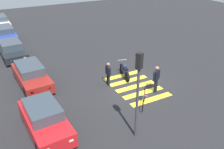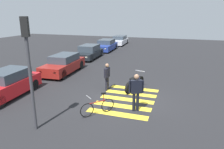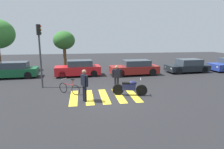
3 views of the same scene
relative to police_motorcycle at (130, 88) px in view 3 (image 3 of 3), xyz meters
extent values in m
plane|color=#232326|center=(-1.56, 0.08, -0.47)|extent=(60.00, 60.00, 0.00)
cylinder|color=black|center=(0.70, -0.19, -0.13)|extent=(0.69, 0.31, 0.68)
cylinder|color=black|center=(-0.68, 0.19, -0.13)|extent=(0.69, 0.31, 0.68)
cube|color=#1E234C|center=(-0.04, 0.01, 0.05)|extent=(0.85, 0.48, 0.36)
ellipsoid|color=#1E234C|center=(0.18, -0.05, 0.32)|extent=(0.53, 0.36, 0.24)
cube|color=black|center=(-0.23, 0.06, 0.29)|extent=(0.49, 0.35, 0.12)
cylinder|color=#A5A5AD|center=(0.62, -0.17, 0.57)|extent=(0.20, 0.61, 0.04)
torus|color=black|center=(-4.06, 1.23, -0.14)|extent=(0.52, 0.45, 0.65)
torus|color=black|center=(-3.25, 0.55, -0.14)|extent=(0.52, 0.45, 0.65)
cylinder|color=maroon|center=(-3.65, 0.89, 0.14)|extent=(0.65, 0.56, 0.04)
cylinder|color=maroon|center=(-3.41, 0.69, 0.31)|extent=(0.05, 0.05, 0.34)
cube|color=black|center=(-3.41, 0.69, 0.49)|extent=(0.22, 0.21, 0.06)
cylinder|color=#99999E|center=(-3.98, 1.16, 0.46)|extent=(0.32, 0.37, 0.03)
cylinder|color=black|center=(-0.60, 1.57, -0.07)|extent=(0.14, 0.14, 0.80)
cylinder|color=black|center=(-0.42, 1.57, -0.07)|extent=(0.14, 0.14, 0.80)
cube|color=black|center=(-0.51, 1.57, 0.62)|extent=(0.47, 0.21, 0.57)
sphere|color=#8C664C|center=(-0.51, 1.57, 1.05)|extent=(0.22, 0.22, 0.22)
cylinder|color=black|center=(-0.80, 1.58, 0.62)|extent=(0.09, 0.09, 0.54)
cylinder|color=black|center=(-0.23, 1.57, 0.62)|extent=(0.09, 0.09, 0.54)
cylinder|color=black|center=(-2.69, -0.74, -0.03)|extent=(0.14, 0.14, 0.88)
cylinder|color=black|center=(-2.77, -0.58, -0.03)|extent=(0.14, 0.14, 0.88)
cube|color=black|center=(-2.73, -0.66, 0.73)|extent=(0.40, 0.55, 0.63)
sphere|color=#8C664C|center=(-2.73, -0.66, 1.20)|extent=(0.24, 0.24, 0.24)
cylinder|color=black|center=(-2.60, -0.94, 0.73)|extent=(0.09, 0.09, 0.60)
cylinder|color=black|center=(-2.86, -0.38, 0.73)|extent=(0.09, 0.09, 0.60)
cube|color=yellow|center=(-3.36, 0.08, -0.47)|extent=(0.45, 2.90, 0.01)
cube|color=yellow|center=(-2.46, 0.08, -0.47)|extent=(0.45, 2.90, 0.01)
cube|color=yellow|center=(-1.56, 0.08, -0.47)|extent=(0.45, 2.90, 0.01)
cube|color=yellow|center=(-0.66, 0.08, -0.47)|extent=(0.45, 2.90, 0.01)
cube|color=yellow|center=(0.24, 0.08, -0.47)|extent=(0.45, 2.90, 0.01)
cylinder|color=black|center=(-7.39, 5.90, -0.16)|extent=(0.63, 0.25, 0.62)
cylinder|color=black|center=(-7.47, 7.33, -0.16)|extent=(0.63, 0.25, 0.62)
cube|color=#14512D|center=(-8.90, 6.53, 0.04)|extent=(4.41, 1.89, 0.68)
cube|color=#333D47|center=(-8.68, 6.54, 0.65)|extent=(2.42, 1.58, 0.55)
cylinder|color=black|center=(-4.53, 5.65, -0.16)|extent=(0.63, 0.25, 0.62)
cylinder|color=black|center=(-4.62, 7.12, -0.16)|extent=(0.63, 0.25, 0.62)
cylinder|color=black|center=(-1.80, 5.80, -0.16)|extent=(0.63, 0.25, 0.62)
cylinder|color=black|center=(-1.88, 7.27, -0.16)|extent=(0.63, 0.25, 0.62)
cube|color=red|center=(-3.21, 6.46, 0.07)|extent=(4.12, 1.92, 0.74)
cube|color=#333D47|center=(-3.01, 6.47, 0.71)|extent=(2.26, 1.61, 0.53)
cube|color=#F2EDCC|center=(-5.15, 5.81, 0.18)|extent=(0.09, 0.20, 0.12)
cube|color=#F2EDCC|center=(-5.21, 6.89, 0.18)|extent=(0.09, 0.20, 0.12)
cylinder|color=black|center=(0.52, 5.22, -0.12)|extent=(0.71, 0.26, 0.70)
cylinder|color=black|center=(0.44, 6.71, -0.12)|extent=(0.71, 0.26, 0.70)
cylinder|color=black|center=(3.55, 5.39, -0.12)|extent=(0.71, 0.26, 0.70)
cylinder|color=black|center=(3.46, 6.88, -0.12)|extent=(0.71, 0.26, 0.70)
cube|color=maroon|center=(1.99, 6.05, 0.06)|extent=(4.54, 1.96, 0.68)
cube|color=#333D47|center=(2.21, 6.06, 0.66)|extent=(2.49, 1.64, 0.53)
cube|color=#F2EDCC|center=(-0.16, 5.38, 0.16)|extent=(0.09, 0.20, 0.12)
cube|color=#F2EDCC|center=(-0.22, 6.47, 0.16)|extent=(0.09, 0.20, 0.12)
cylinder|color=black|center=(6.25, 5.64, -0.14)|extent=(0.68, 0.26, 0.67)
cylinder|color=black|center=(6.16, 7.22, -0.14)|extent=(0.68, 0.26, 0.67)
cylinder|color=black|center=(9.08, 5.80, -0.14)|extent=(0.68, 0.26, 0.67)
cylinder|color=black|center=(8.99, 7.38, -0.14)|extent=(0.68, 0.26, 0.67)
cube|color=black|center=(7.62, 6.51, 0.00)|extent=(4.26, 2.03, 0.57)
cube|color=#333D47|center=(7.83, 6.52, 0.57)|extent=(2.33, 1.71, 0.58)
cube|color=#F2EDCC|center=(5.62, 5.82, 0.08)|extent=(0.09, 0.20, 0.12)
cube|color=#F2EDCC|center=(5.55, 6.97, 0.08)|extent=(0.09, 0.20, 0.12)
cylinder|color=black|center=(11.07, 7.22, -0.17)|extent=(0.62, 0.25, 0.61)
cube|color=#F2EDCC|center=(10.47, 5.78, 0.12)|extent=(0.09, 0.20, 0.12)
cube|color=#F2EDCC|center=(10.41, 6.96, 0.12)|extent=(0.09, 0.20, 0.12)
cylinder|color=#38383D|center=(-5.62, 2.73, 1.35)|extent=(0.12, 0.12, 3.63)
cube|color=black|center=(-5.62, 2.73, 3.51)|extent=(0.32, 0.32, 0.70)
sphere|color=red|center=(-5.50, 2.79, 3.74)|extent=(0.16, 0.16, 0.16)
sphere|color=orange|center=(-5.50, 2.79, 3.51)|extent=(0.16, 0.16, 0.16)
sphere|color=green|center=(-5.50, 2.79, 3.28)|extent=(0.16, 0.16, 0.16)
cylinder|color=brown|center=(-4.62, 10.28, 0.68)|extent=(0.33, 0.33, 2.30)
ellipsoid|color=#2D6628|center=(-4.62, 10.28, 2.69)|extent=(2.30, 2.30, 1.95)
camera|label=1|loc=(-13.18, 8.07, 7.55)|focal=38.84mm
camera|label=2|loc=(-11.77, -2.54, 3.96)|focal=33.98mm
camera|label=3|loc=(-2.85, -10.74, 3.04)|focal=30.17mm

